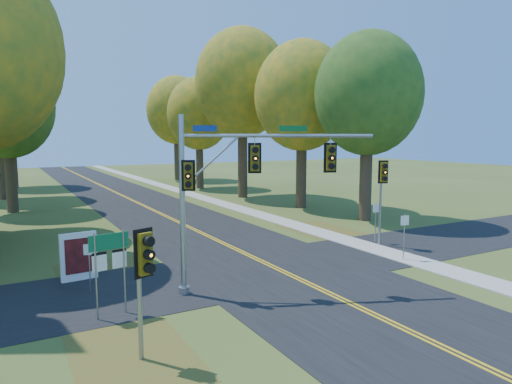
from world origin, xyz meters
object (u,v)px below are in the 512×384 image
east_signal_pole (383,182)px  info_kiosk (79,257)px  route_sign_cluster (110,257)px  traffic_mast (232,180)px

east_signal_pole → info_kiosk: east_signal_pole is taller
route_sign_cluster → east_signal_pole: bearing=0.4°
route_sign_cluster → info_kiosk: route_sign_cluster is taller
traffic_mast → east_signal_pole: bearing=37.3°
east_signal_pole → route_sign_cluster: size_ratio=1.63×
east_signal_pole → info_kiosk: bearing=-164.0°
east_signal_pole → traffic_mast: bearing=-142.7°
traffic_mast → info_kiosk: traffic_mast is taller
traffic_mast → east_signal_pole: size_ratio=1.47×
east_signal_pole → route_sign_cluster: (-14.30, -2.70, -1.48)m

